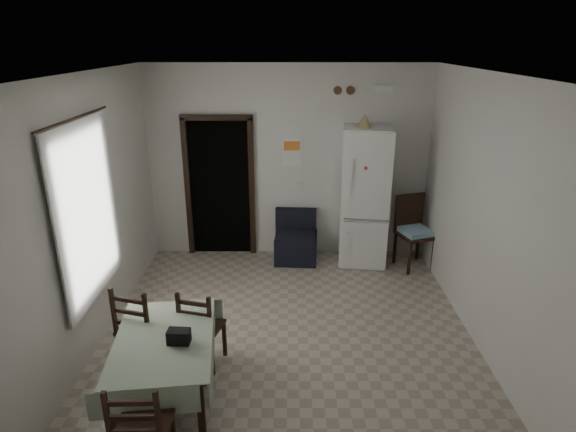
# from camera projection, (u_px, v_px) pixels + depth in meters

# --- Properties ---
(ground) EXTENTS (4.50, 4.50, 0.00)m
(ground) POSITION_uv_depth(u_px,v_px,m) (288.00, 331.00, 5.62)
(ground) COLOR #A59887
(ground) RESTS_ON ground
(ceiling) EXTENTS (4.20, 4.50, 0.02)m
(ceiling) POSITION_uv_depth(u_px,v_px,m) (288.00, 73.00, 4.61)
(ceiling) COLOR white
(ceiling) RESTS_ON ground
(wall_back) EXTENTS (4.20, 0.02, 2.90)m
(wall_back) POSITION_uv_depth(u_px,v_px,m) (289.00, 163.00, 7.23)
(wall_back) COLOR silver
(wall_back) RESTS_ON ground
(wall_front) EXTENTS (4.20, 0.02, 2.90)m
(wall_front) POSITION_uv_depth(u_px,v_px,m) (286.00, 338.00, 3.00)
(wall_front) COLOR silver
(wall_front) RESTS_ON ground
(wall_left) EXTENTS (0.02, 4.50, 2.90)m
(wall_left) POSITION_uv_depth(u_px,v_px,m) (91.00, 214.00, 5.13)
(wall_left) COLOR silver
(wall_left) RESTS_ON ground
(wall_right) EXTENTS (0.02, 4.50, 2.90)m
(wall_right) POSITION_uv_depth(u_px,v_px,m) (485.00, 215.00, 5.11)
(wall_right) COLOR silver
(wall_right) RESTS_ON ground
(doorway) EXTENTS (1.06, 0.52, 2.22)m
(doorway) POSITION_uv_depth(u_px,v_px,m) (222.00, 184.00, 7.56)
(doorway) COLOR black
(doorway) RESTS_ON ground
(window_recess) EXTENTS (0.10, 1.20, 1.60)m
(window_recess) POSITION_uv_depth(u_px,v_px,m) (77.00, 212.00, 4.90)
(window_recess) COLOR silver
(window_recess) RESTS_ON ground
(curtain) EXTENTS (0.02, 1.45, 1.85)m
(curtain) POSITION_uv_depth(u_px,v_px,m) (88.00, 212.00, 4.90)
(curtain) COLOR silver
(curtain) RESTS_ON ground
(curtain_rod) EXTENTS (0.02, 1.60, 0.02)m
(curtain_rod) POSITION_uv_depth(u_px,v_px,m) (75.00, 118.00, 4.57)
(curtain_rod) COLOR black
(curtain_rod) RESTS_ON ground
(calendar) EXTENTS (0.28, 0.02, 0.40)m
(calendar) POSITION_uv_depth(u_px,v_px,m) (292.00, 152.00, 7.16)
(calendar) COLOR white
(calendar) RESTS_ON ground
(calendar_image) EXTENTS (0.24, 0.01, 0.14)m
(calendar_image) POSITION_uv_depth(u_px,v_px,m) (292.00, 146.00, 7.12)
(calendar_image) COLOR orange
(calendar_image) RESTS_ON ground
(light_switch) EXTENTS (0.08, 0.02, 0.12)m
(light_switch) POSITION_uv_depth(u_px,v_px,m) (298.00, 186.00, 7.34)
(light_switch) COLOR beige
(light_switch) RESTS_ON ground
(vent_left) EXTENTS (0.12, 0.03, 0.12)m
(vent_left) POSITION_uv_depth(u_px,v_px,m) (338.00, 90.00, 6.84)
(vent_left) COLOR #513320
(vent_left) RESTS_ON ground
(vent_right) EXTENTS (0.12, 0.03, 0.12)m
(vent_right) POSITION_uv_depth(u_px,v_px,m) (350.00, 90.00, 6.84)
(vent_right) COLOR #513320
(vent_right) RESTS_ON ground
(emergency_light) EXTENTS (0.25, 0.07, 0.09)m
(emergency_light) POSITION_uv_depth(u_px,v_px,m) (384.00, 88.00, 6.80)
(emergency_light) COLOR white
(emergency_light) RESTS_ON ground
(fridge) EXTENTS (0.74, 0.74, 2.05)m
(fridge) POSITION_uv_depth(u_px,v_px,m) (364.00, 197.00, 7.07)
(fridge) COLOR white
(fridge) RESTS_ON ground
(tan_cone) EXTENTS (0.25, 0.25, 0.18)m
(tan_cone) POSITION_uv_depth(u_px,v_px,m) (364.00, 121.00, 6.61)
(tan_cone) COLOR tan
(tan_cone) RESTS_ON fridge
(navy_seat) EXTENTS (0.67, 0.65, 0.76)m
(navy_seat) POSITION_uv_depth(u_px,v_px,m) (296.00, 237.00, 7.30)
(navy_seat) COLOR black
(navy_seat) RESTS_ON ground
(corner_chair) EXTENTS (0.60, 0.60, 1.08)m
(corner_chair) POSITION_uv_depth(u_px,v_px,m) (416.00, 233.00, 7.03)
(corner_chair) COLOR black
(corner_chair) RESTS_ON ground
(dining_table) EXTENTS (1.02, 1.41, 0.68)m
(dining_table) POSITION_uv_depth(u_px,v_px,m) (167.00, 370.00, 4.43)
(dining_table) COLOR #99AA91
(dining_table) RESTS_ON ground
(black_bag) EXTENTS (0.20, 0.13, 0.13)m
(black_bag) POSITION_uv_depth(u_px,v_px,m) (179.00, 337.00, 4.23)
(black_bag) COLOR black
(black_bag) RESTS_ON dining_table
(dining_chair_far_left) EXTENTS (0.53, 0.53, 0.99)m
(dining_chair_far_left) POSITION_uv_depth(u_px,v_px,m) (143.00, 326.00, 4.84)
(dining_chair_far_left) COLOR black
(dining_chair_far_left) RESTS_ON ground
(dining_chair_far_right) EXTENTS (0.47, 0.47, 0.89)m
(dining_chair_far_right) POSITION_uv_depth(u_px,v_px,m) (202.00, 326.00, 4.92)
(dining_chair_far_right) COLOR black
(dining_chair_far_right) RESTS_ON ground
(dining_chair_near_head) EXTENTS (0.42, 0.42, 0.95)m
(dining_chair_near_head) POSITION_uv_depth(u_px,v_px,m) (143.00, 427.00, 3.60)
(dining_chair_near_head) COLOR black
(dining_chair_near_head) RESTS_ON ground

